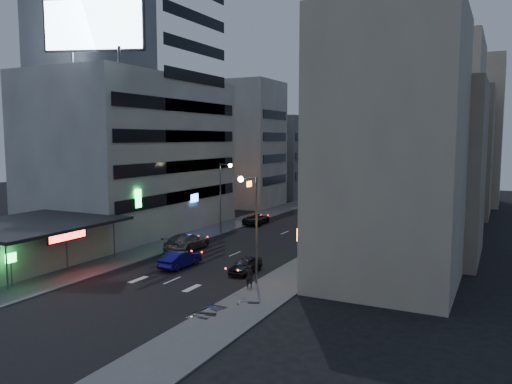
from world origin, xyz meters
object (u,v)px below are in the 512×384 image
Objects in this scene: parked_car_right_mid at (318,231)px; person at (249,276)px; scooter_silver_b at (259,292)px; scooter_black_a at (217,304)px; parked_car_right_near at (246,265)px; parked_car_right_far at (338,224)px; scooter_black_b at (228,299)px; scooter_silver_a at (211,308)px; scooter_blue at (222,302)px; road_car_blue at (180,259)px; parked_car_left at (256,219)px; road_car_silver at (187,242)px.

person is at bearing -89.49° from parked_car_right_mid.
scooter_black_a is at bearing 136.16° from scooter_silver_b.
parked_car_right_near is 22.12m from parked_car_right_far.
scooter_black_b is at bearing 125.74° from scooter_silver_b.
scooter_silver_a reaches higher than scooter_blue.
scooter_black_a is at bearing -153.86° from scooter_blue.
road_car_blue is 12.33m from scooter_black_a.
parked_car_left is 10.64m from parked_car_right_far.
road_car_silver is at bearing 28.12° from scooter_silver_b.
road_car_blue is at bearing 29.55° from scooter_black_a.
road_car_blue reaches higher than parked_car_left.
scooter_silver_a is 0.92× the size of scooter_silver_b.
parked_car_right_far reaches higher than scooter_black_b.
scooter_blue is at bearing 107.14° from parked_car_left.
road_car_silver is 19.25m from scooter_silver_a.
parked_car_right_far is at bearing 7.05° from scooter_black_b.
scooter_black_b is at bearing 5.89° from scooter_blue.
person is at bearing 26.29° from scooter_blue.
parked_car_right_mid is at bearing 7.72° from scooter_silver_a.
road_car_silver reaches higher than parked_car_left.
parked_car_right_near is at bearing -95.80° from parked_car_right_mid.
road_car_blue is 2.23× the size of scooter_black_a.
road_car_silver is at bearing -47.36° from person.
scooter_black_b is at bearing -17.67° from scooter_black_a.
person reaches higher than scooter_black_b.
scooter_silver_a is at bearing 135.98° from road_car_blue.
scooter_silver_a is at bearing 139.49° from scooter_silver_b.
scooter_black_a is at bearing 106.82° from parked_car_left.
scooter_black_a is 0.72m from scooter_silver_a.
parked_car_right_far is 2.51× the size of scooter_black_a.
parked_car_right_far reaches higher than parked_car_right_near.
parked_car_right_mid is 27.32m from scooter_silver_a.
scooter_silver_b is (1.25, 2.02, 0.10)m from scooter_black_b.
parked_car_left is 32.62m from scooter_blue.
scooter_black_a is at bearing -72.58° from parked_car_right_near.
person is at bearing 163.78° from road_car_blue.
scooter_black_a is (8.84, -8.59, 0.00)m from road_car_blue.
parked_car_right_mid reaches higher than scooter_blue.
road_car_silver reaches higher than scooter_silver_a.
road_car_silver reaches higher than scooter_black_b.
scooter_blue is (2.68, -25.75, -0.03)m from parked_car_right_mid.
parked_car_right_near is 2.05× the size of scooter_silver_a.
scooter_black_b is (0.05, 1.99, -0.04)m from scooter_silver_a.
scooter_silver_a is at bearing -89.24° from parked_car_right_far.
person is at bearing 141.32° from road_car_silver.
scooter_blue is at bearing -89.21° from parked_car_right_far.
parked_car_left is at bearing 26.37° from scooter_black_b.
road_car_silver reaches higher than parked_car_right_far.
scooter_silver_b is at bearing -28.71° from scooter_black_b.
road_car_blue reaches higher than scooter_silver_b.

